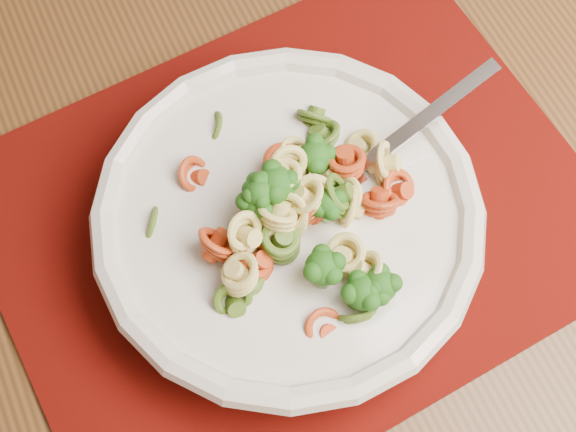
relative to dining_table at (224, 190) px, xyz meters
name	(u,v)px	position (x,y,z in m)	size (l,w,h in m)	color
dining_table	(224,190)	(0.00, 0.00, 0.00)	(1.50, 1.06, 0.71)	#593419
placemat	(292,215)	(0.04, -0.08, 0.09)	(0.45, 0.35, 0.00)	#4F0703
pasta_bowl	(288,221)	(0.03, -0.10, 0.13)	(0.28, 0.28, 0.05)	beige
pasta_broccoli_heap	(288,213)	(0.03, -0.10, 0.14)	(0.24, 0.24, 0.06)	#E1D46F
fork	(345,179)	(0.08, -0.09, 0.14)	(0.19, 0.02, 0.01)	silver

